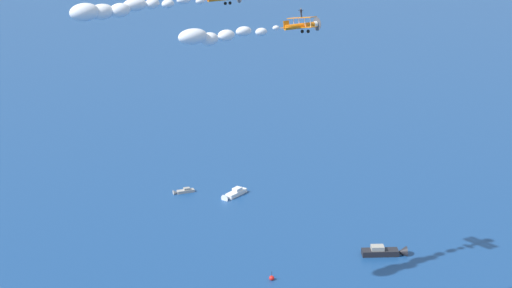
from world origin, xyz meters
TOP-DOWN VIEW (x-y plane):
  - motorboat_near_centre at (-58.82, -2.13)m, footprint 7.72×6.86m
  - motorboat_far_stbd at (-61.92, -15.29)m, footprint 3.13×5.79m
  - motorboat_trailing at (-22.41, 30.73)m, footprint 2.59×9.97m
  - marker_buoy at (-11.80, 4.63)m, footprint 1.10×1.10m
  - smoke_trail_lead at (1.28, -23.82)m, footprint 14.81×23.65m
  - biplane_wingman at (7.12, 8.15)m, footprint 7.13×7.07m
  - wingwalker_wingman at (6.77, 7.98)m, footprint 1.36×0.79m
  - smoke_trail_wingman at (15.55, -7.04)m, footprint 11.50×17.34m

SIDE VIEW (x-z plane):
  - marker_buoy at x=-11.80m, z-range -0.66..1.44m
  - motorboat_far_stbd at x=-61.92m, z-range -0.38..1.25m
  - motorboat_near_centre at x=-58.82m, z-range -0.55..1.84m
  - motorboat_trailing at x=-22.41m, z-range -0.67..2.23m
  - smoke_trail_wingman at x=15.55m, z-range 55.47..59.04m
  - biplane_wingman at x=7.12m, z-range 55.42..59.09m
  - smoke_trail_lead at x=1.28m, z-range 57.29..61.03m
  - wingwalker_wingman at x=6.77m, z-range 58.61..60.14m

